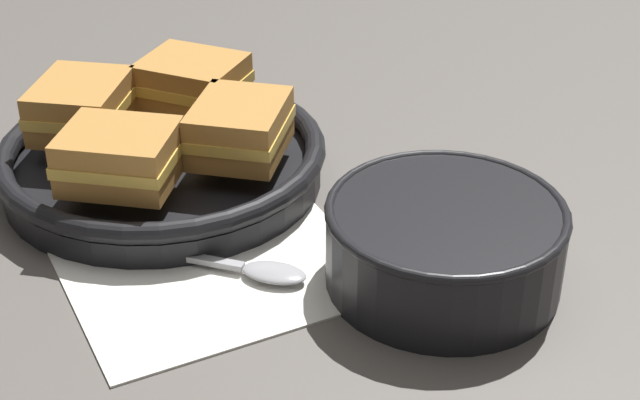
# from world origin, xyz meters

# --- Properties ---
(ground_plane) EXTENTS (4.00, 4.00, 0.00)m
(ground_plane) POSITION_xyz_m (0.00, 0.00, 0.00)
(ground_plane) COLOR #56514C
(napkin) EXTENTS (0.25, 0.22, 0.00)m
(napkin) POSITION_xyz_m (-0.06, 0.01, 0.00)
(napkin) COLOR white
(napkin) RESTS_ON ground_plane
(soup_bowl) EXTENTS (0.18, 0.18, 0.07)m
(soup_bowl) POSITION_xyz_m (0.10, -0.06, 0.04)
(soup_bowl) COLOR black
(soup_bowl) RESTS_ON ground_plane
(spoon) EXTENTS (0.14, 0.11, 0.01)m
(spoon) POSITION_xyz_m (-0.04, -0.01, 0.01)
(spoon) COLOR #9E9EA3
(spoon) RESTS_ON napkin
(skillet) EXTENTS (0.29, 0.29, 0.04)m
(skillet) POSITION_xyz_m (-0.07, 0.15, 0.02)
(skillet) COLOR black
(skillet) RESTS_ON ground_plane
(sandwich_near_left) EXTENTS (0.11, 0.12, 0.05)m
(sandwich_near_left) POSITION_xyz_m (-0.13, 0.20, 0.06)
(sandwich_near_left) COLOR #B27A38
(sandwich_near_left) RESTS_ON skillet
(sandwich_near_right) EXTENTS (0.12, 0.11, 0.05)m
(sandwich_near_right) POSITION_xyz_m (-0.11, 0.09, 0.06)
(sandwich_near_right) COLOR #B27A38
(sandwich_near_right) RESTS_ON skillet
(sandwich_far_left) EXTENTS (0.11, 0.12, 0.05)m
(sandwich_far_left) POSITION_xyz_m (-0.01, 0.11, 0.06)
(sandwich_far_left) COLOR #B27A38
(sandwich_far_left) RESTS_ON skillet
(sandwich_far_right) EXTENTS (0.12, 0.12, 0.05)m
(sandwich_far_right) POSITION_xyz_m (-0.03, 0.22, 0.06)
(sandwich_far_right) COLOR #B27A38
(sandwich_far_right) RESTS_ON skillet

